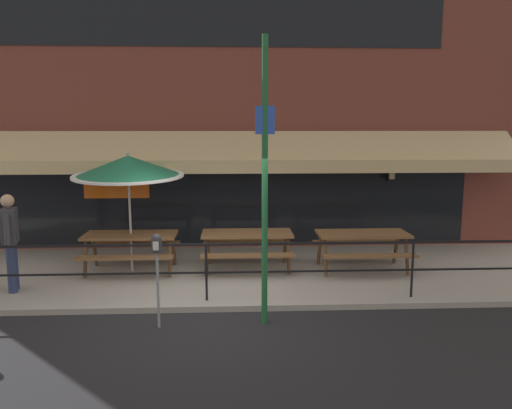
{
  "coord_description": "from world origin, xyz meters",
  "views": [
    {
      "loc": [
        0.44,
        -7.66,
        2.97
      ],
      "look_at": [
        0.88,
        1.6,
        1.5
      ],
      "focal_mm": 35.0,
      "sensor_mm": 36.0,
      "label": 1
    }
  ],
  "objects_px": {
    "picnic_table_left": "(131,242)",
    "pedestrian_walking": "(10,237)",
    "picnic_table_right": "(362,240)",
    "picnic_table_centre": "(247,240)",
    "parking_meter_far": "(157,252)",
    "patio_umbrella_left": "(128,167)",
    "street_sign_pole": "(265,181)"
  },
  "relations": [
    {
      "from": "picnic_table_left",
      "to": "pedestrian_walking",
      "type": "bearing_deg",
      "value": -149.35
    },
    {
      "from": "picnic_table_centre",
      "to": "street_sign_pole",
      "type": "xyz_separation_m",
      "value": [
        0.19,
        -2.53,
        1.47
      ]
    },
    {
      "from": "street_sign_pole",
      "to": "picnic_table_centre",
      "type": "bearing_deg",
      "value": 94.23
    },
    {
      "from": "parking_meter_far",
      "to": "picnic_table_centre",
      "type": "bearing_deg",
      "value": 62.07
    },
    {
      "from": "picnic_table_right",
      "to": "patio_umbrella_left",
      "type": "bearing_deg",
      "value": 178.16
    },
    {
      "from": "picnic_table_centre",
      "to": "patio_umbrella_left",
      "type": "xyz_separation_m",
      "value": [
        -2.3,
        0.01,
        1.47
      ]
    },
    {
      "from": "pedestrian_walking",
      "to": "street_sign_pole",
      "type": "bearing_deg",
      "value": -17.96
    },
    {
      "from": "picnic_table_centre",
      "to": "picnic_table_right",
      "type": "xyz_separation_m",
      "value": [
        2.3,
        -0.14,
        0.0
      ]
    },
    {
      "from": "patio_umbrella_left",
      "to": "street_sign_pole",
      "type": "height_order",
      "value": "street_sign_pole"
    },
    {
      "from": "picnic_table_centre",
      "to": "picnic_table_right",
      "type": "distance_m",
      "value": 2.3
    },
    {
      "from": "picnic_table_right",
      "to": "street_sign_pole",
      "type": "relative_size",
      "value": 0.43
    },
    {
      "from": "picnic_table_centre",
      "to": "patio_umbrella_left",
      "type": "height_order",
      "value": "patio_umbrella_left"
    },
    {
      "from": "picnic_table_centre",
      "to": "parking_meter_far",
      "type": "xyz_separation_m",
      "value": [
        -1.39,
        -2.63,
        0.44
      ]
    },
    {
      "from": "picnic_table_centre",
      "to": "pedestrian_walking",
      "type": "height_order",
      "value": "pedestrian_walking"
    },
    {
      "from": "picnic_table_centre",
      "to": "picnic_table_left",
      "type": "bearing_deg",
      "value": -178.97
    },
    {
      "from": "pedestrian_walking",
      "to": "picnic_table_left",
      "type": "bearing_deg",
      "value": 30.65
    },
    {
      "from": "street_sign_pole",
      "to": "picnic_table_right",
      "type": "bearing_deg",
      "value": 48.47
    },
    {
      "from": "picnic_table_right",
      "to": "parking_meter_far",
      "type": "relative_size",
      "value": 1.27
    },
    {
      "from": "pedestrian_walking",
      "to": "picnic_table_centre",
      "type": "bearing_deg",
      "value": 15.25
    },
    {
      "from": "parking_meter_far",
      "to": "patio_umbrella_left",
      "type": "bearing_deg",
      "value": 109.02
    },
    {
      "from": "picnic_table_right",
      "to": "street_sign_pole",
      "type": "bearing_deg",
      "value": -131.53
    },
    {
      "from": "picnic_table_centre",
      "to": "street_sign_pole",
      "type": "distance_m",
      "value": 2.93
    },
    {
      "from": "patio_umbrella_left",
      "to": "pedestrian_walking",
      "type": "distance_m",
      "value": 2.43
    },
    {
      "from": "patio_umbrella_left",
      "to": "picnic_table_right",
      "type": "bearing_deg",
      "value": -1.84
    },
    {
      "from": "picnic_table_centre",
      "to": "parking_meter_far",
      "type": "relative_size",
      "value": 1.27
    },
    {
      "from": "pedestrian_walking",
      "to": "parking_meter_far",
      "type": "xyz_separation_m",
      "value": [
        2.74,
        -1.5,
        0.09
      ]
    },
    {
      "from": "parking_meter_far",
      "to": "street_sign_pole",
      "type": "bearing_deg",
      "value": 3.61
    },
    {
      "from": "patio_umbrella_left",
      "to": "parking_meter_far",
      "type": "height_order",
      "value": "patio_umbrella_left"
    },
    {
      "from": "pedestrian_walking",
      "to": "picnic_table_right",
      "type": "bearing_deg",
      "value": 8.71
    },
    {
      "from": "street_sign_pole",
      "to": "pedestrian_walking",
      "type": "bearing_deg",
      "value": 162.04
    },
    {
      "from": "picnic_table_left",
      "to": "pedestrian_walking",
      "type": "xyz_separation_m",
      "value": [
        -1.83,
        -1.09,
        0.35
      ]
    },
    {
      "from": "pedestrian_walking",
      "to": "parking_meter_far",
      "type": "distance_m",
      "value": 3.12
    }
  ]
}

